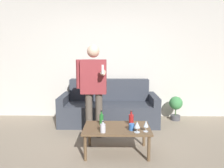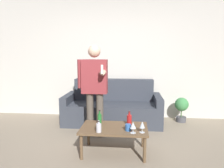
% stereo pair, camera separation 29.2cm
% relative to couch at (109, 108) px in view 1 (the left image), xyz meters
% --- Properties ---
extents(ground_plane, '(16.00, 16.00, 0.00)m').
position_rel_couch_xyz_m(ground_plane, '(-0.05, -1.72, -0.31)').
color(ground_plane, gray).
extents(wall_back, '(8.00, 0.06, 2.70)m').
position_rel_couch_xyz_m(wall_back, '(-0.05, 0.48, 1.04)').
color(wall_back, silver).
rests_on(wall_back, ground_plane).
extents(couch, '(1.98, 0.86, 0.88)m').
position_rel_couch_xyz_m(couch, '(0.00, 0.00, 0.00)').
color(couch, '#383D47').
rests_on(couch, ground_plane).
extents(coffee_table, '(0.96, 0.59, 0.39)m').
position_rel_couch_xyz_m(coffee_table, '(0.15, -1.42, 0.03)').
color(coffee_table, brown).
rests_on(coffee_table, ground_plane).
extents(bottle_orange, '(0.06, 0.06, 0.21)m').
position_rel_couch_xyz_m(bottle_orange, '(-0.08, -1.30, 0.16)').
color(bottle_orange, '#23752D').
rests_on(bottle_orange, coffee_table).
extents(bottle_green, '(0.07, 0.07, 0.21)m').
position_rel_couch_xyz_m(bottle_green, '(0.37, -1.31, 0.16)').
color(bottle_green, '#B21E1E').
rests_on(bottle_green, coffee_table).
extents(bottle_dark, '(0.07, 0.07, 0.16)m').
position_rel_couch_xyz_m(bottle_dark, '(-0.04, -1.63, 0.14)').
color(bottle_dark, silver).
rests_on(bottle_dark, coffee_table).
extents(wine_glass_near, '(0.08, 0.08, 0.15)m').
position_rel_couch_xyz_m(wine_glass_near, '(0.42, -1.62, 0.18)').
color(wine_glass_near, silver).
rests_on(wine_glass_near, coffee_table).
extents(wine_glass_far, '(0.07, 0.07, 0.15)m').
position_rel_couch_xyz_m(wine_glass_far, '(0.54, -1.60, 0.18)').
color(wine_glass_far, silver).
rests_on(wine_glass_far, coffee_table).
extents(cup_on_table, '(0.08, 0.08, 0.09)m').
position_rel_couch_xyz_m(cup_on_table, '(0.36, -1.54, 0.12)').
color(cup_on_table, '#3366B2').
rests_on(cup_on_table, coffee_table).
extents(person_standing_front, '(0.51, 0.42, 1.58)m').
position_rel_couch_xyz_m(person_standing_front, '(-0.24, -0.80, 0.61)').
color(person_standing_front, brown).
rests_on(person_standing_front, ground_plane).
extents(potted_plant, '(0.28, 0.28, 0.52)m').
position_rel_couch_xyz_m(potted_plant, '(1.44, 0.16, 0.01)').
color(potted_plant, '#4C4C51').
rests_on(potted_plant, ground_plane).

